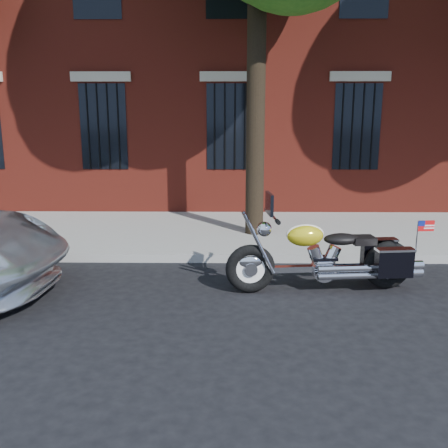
{
  "coord_description": "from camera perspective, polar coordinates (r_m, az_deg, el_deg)",
  "views": [
    {
      "loc": [
        0.02,
        -6.95,
        2.55
      ],
      "look_at": [
        -0.08,
        0.8,
        0.8
      ],
      "focal_mm": 40.0,
      "sensor_mm": 36.0,
      "label": 1
    }
  ],
  "objects": [
    {
      "name": "motorcycle",
      "position": [
        7.36,
        12.04,
        -3.84
      ],
      "size": [
        2.9,
        0.98,
        1.45
      ],
      "rotation": [
        0.0,
        0.0,
        0.1
      ],
      "color": "black",
      "rests_on": "ground"
    },
    {
      "name": "sidewalk",
      "position": [
        10.51,
        0.63,
        -0.93
      ],
      "size": [
        40.0,
        3.6,
        0.15
      ],
      "primitive_type": "cube",
      "color": "gray",
      "rests_on": "ground"
    },
    {
      "name": "ground",
      "position": [
        7.4,
        0.57,
        -7.45
      ],
      "size": [
        120.0,
        120.0,
        0.0
      ],
      "primitive_type": "plane",
      "color": "black",
      "rests_on": "ground"
    },
    {
      "name": "curb",
      "position": [
        8.69,
        0.6,
        -3.85
      ],
      "size": [
        40.0,
        0.16,
        0.15
      ],
      "primitive_type": "cube",
      "color": "gray",
      "rests_on": "ground"
    },
    {
      "name": "building",
      "position": [
        17.36,
        0.74,
        24.16
      ],
      "size": [
        26.0,
        10.08,
        12.0
      ],
      "color": "maroon",
      "rests_on": "ground"
    }
  ]
}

